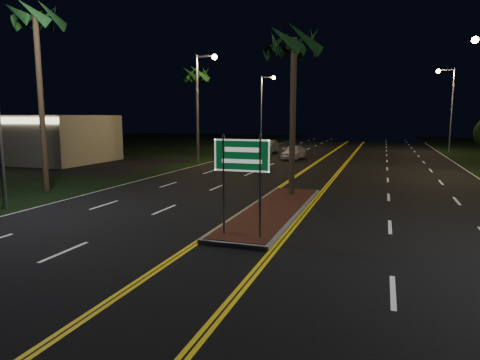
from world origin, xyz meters
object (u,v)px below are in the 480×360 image
at_px(highway_sign, 242,165).
at_px(streetlight_left_near, 2,72).
at_px(streetlight_left_mid, 201,95).
at_px(streetlight_right_far, 449,100).
at_px(streetlight_left_far, 264,103).
at_px(palm_left_far, 197,75).
at_px(palm_median, 294,43).
at_px(car_far, 268,146).
at_px(median_island, 274,210).
at_px(car_near, 293,151).
at_px(palm_left_near, 35,19).
at_px(commercial_building, 23,138).

xyz_separation_m(highway_sign, streetlight_left_near, (-10.61, 1.20, 3.25)).
relative_size(streetlight_left_mid, streetlight_right_far, 1.00).
xyz_separation_m(streetlight_left_far, palm_left_far, (-2.19, -16.00, 2.09)).
height_order(streetlight_left_near, palm_median, streetlight_left_near).
bearing_deg(streetlight_right_far, car_far, -157.25).
height_order(median_island, car_far, car_far).
xyz_separation_m(streetlight_left_mid, car_near, (6.91, 5.13, -4.89)).
relative_size(highway_sign, streetlight_right_far, 0.36).
bearing_deg(median_island, streetlight_right_far, 73.13).
xyz_separation_m(streetlight_left_near, streetlight_left_far, (0.00, 40.00, 0.00)).
relative_size(streetlight_left_far, palm_median, 1.08).
xyz_separation_m(median_island, palm_left_far, (-12.80, 21.00, 7.66)).
height_order(streetlight_left_mid, palm_left_far, streetlight_left_mid).
height_order(streetlight_right_far, palm_left_near, palm_left_near).
bearing_deg(car_near, highway_sign, -76.77).
bearing_deg(commercial_building, streetlight_right_far, 31.01).
distance_m(streetlight_left_far, car_far, 11.20).
bearing_deg(palm_left_far, commercial_building, -148.75).
xyz_separation_m(palm_left_far, car_far, (5.25, 6.38, -6.93)).
distance_m(highway_sign, streetlight_left_mid, 23.93).
relative_size(commercial_building, streetlight_left_mid, 1.67).
distance_m(streetlight_left_near, palm_left_far, 24.19).
distance_m(streetlight_left_near, streetlight_left_mid, 20.00).
xyz_separation_m(streetlight_left_far, palm_median, (10.61, -33.50, 1.62)).
distance_m(median_island, streetlight_left_near, 12.36).
distance_m(streetlight_right_far, palm_left_near, 41.22).
bearing_deg(palm_left_far, streetlight_right_far, 30.88).
bearing_deg(streetlight_left_near, palm_left_far, 95.21).
distance_m(commercial_building, car_near, 24.13).
bearing_deg(streetlight_right_far, streetlight_left_mid, -139.70).
height_order(streetlight_left_near, palm_left_far, streetlight_left_near).
xyz_separation_m(streetlight_left_far, palm_left_near, (-1.89, -36.00, 3.02)).
bearing_deg(streetlight_left_mid, palm_left_near, -96.73).
relative_size(median_island, streetlight_left_mid, 1.14).
height_order(median_island, streetlight_left_mid, streetlight_left_mid).
relative_size(car_near, car_far, 0.94).
bearing_deg(streetlight_left_far, car_near, -65.08).
bearing_deg(palm_left_near, streetlight_left_mid, 83.27).
bearing_deg(car_near, palm_median, -73.53).
bearing_deg(streetlight_left_far, palm_left_near, -93.00).
xyz_separation_m(highway_sign, palm_left_near, (-12.50, 5.20, 6.28)).
distance_m(commercial_building, streetlight_right_far, 42.88).
height_order(highway_sign, streetlight_left_near, streetlight_left_near).
bearing_deg(highway_sign, palm_median, 90.00).
distance_m(car_near, car_far, 6.52).
bearing_deg(palm_median, palm_left_near, -168.69).
xyz_separation_m(highway_sign, streetlight_left_far, (-10.61, 41.20, 3.25)).
bearing_deg(streetlight_left_far, car_far, -72.35).
relative_size(streetlight_left_near, palm_left_near, 0.92).
bearing_deg(car_near, streetlight_right_far, 47.19).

